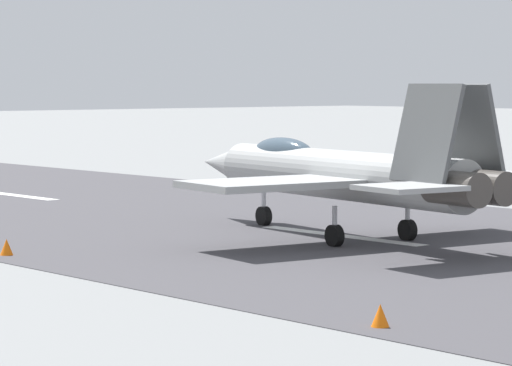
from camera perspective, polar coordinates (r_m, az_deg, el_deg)
name	(u,v)px	position (r m, az deg, el deg)	size (l,w,h in m)	color
ground_plane	(358,238)	(47.33, 4.46, -2.41)	(400.00, 400.00, 0.00)	gray
runway_strip	(358,238)	(47.31, 4.48, -2.40)	(240.00, 26.00, 0.02)	#434246
fighter_jet	(341,173)	(46.96, 3.74, 0.44)	(18.06, 13.38, 5.56)	#A0A3A2
marker_cone_near	(380,316)	(30.16, 5.43, -5.77)	(0.44, 0.44, 0.55)	orange
marker_cone_mid	(7,247)	(43.17, -10.80, -2.76)	(0.44, 0.44, 0.55)	orange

